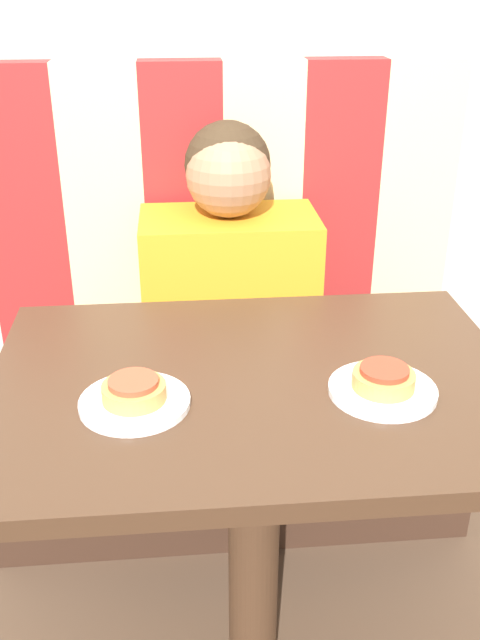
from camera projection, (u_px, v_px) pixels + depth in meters
name	position (u px, v px, depth m)	size (l,w,h in m)	color
wall_back	(218.00, 2.00, 1.76)	(7.00, 0.05, 2.60)	beige
booth_seat	(230.00, 434.00, 1.99)	(1.24, 0.47, 0.42)	#382319
booth_backrest	(223.00, 209.00, 1.90)	(1.24, 0.08, 0.76)	maroon
dining_table	(255.00, 431.00, 1.28)	(0.91, 0.65, 0.74)	#422B1C
person	(229.00, 263.00, 1.76)	(0.43, 0.25, 0.64)	orange
plate_left	(135.00, 402.00, 1.14)	(0.18, 0.18, 0.01)	white
plate_right	(382.00, 390.00, 1.18)	(0.18, 0.18, 0.01)	white
pizza_left	(134.00, 390.00, 1.13)	(0.10, 0.10, 0.04)	#C68E47
pizza_right	(384.00, 378.00, 1.17)	(0.10, 0.10, 0.04)	#C68E47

